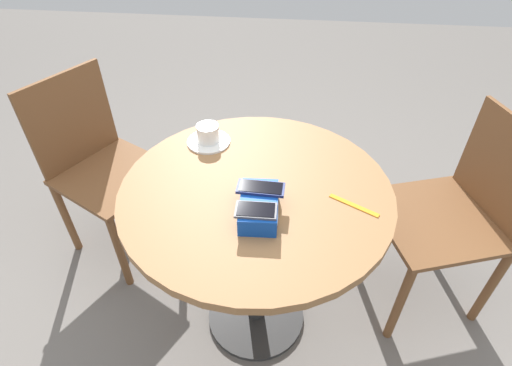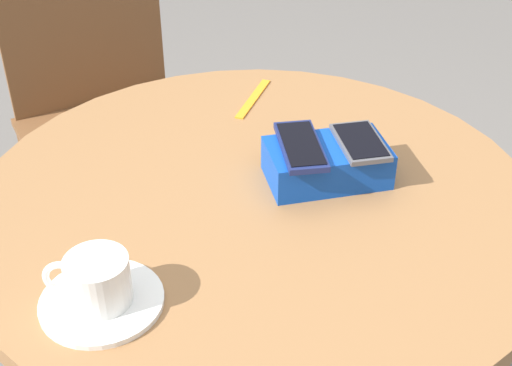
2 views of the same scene
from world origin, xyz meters
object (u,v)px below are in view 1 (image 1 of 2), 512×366
at_px(phone_box, 259,207).
at_px(phone_navy, 261,188).
at_px(coffee_cup, 208,133).
at_px(chair_near_window, 452,215).
at_px(chair_far_side, 102,166).
at_px(phone_gray, 256,210).
at_px(saucer, 209,142).
at_px(round_table, 256,218).
at_px(lanyard_strap, 354,205).

xyz_separation_m(phone_box, phone_navy, (0.04, -0.00, 0.04)).
distance_m(coffee_cup, chair_near_window, 1.02).
bearing_deg(chair_far_side, phone_gray, -126.33).
bearing_deg(saucer, chair_far_side, 73.30).
distance_m(saucer, chair_far_side, 0.65).
bearing_deg(round_table, coffee_cup, 40.23).
distance_m(phone_box, coffee_cup, 0.42).
relative_size(phone_box, coffee_cup, 1.74).
bearing_deg(coffee_cup, lanyard_strap, -119.63).
xyz_separation_m(coffee_cup, chair_far_side, (0.17, 0.56, -0.33)).
height_order(round_table, phone_navy, phone_navy).
bearing_deg(round_table, chair_far_side, 62.02).
relative_size(phone_box, chair_near_window, 0.22).
bearing_deg(phone_box, round_table, 10.43).
bearing_deg(saucer, lanyard_strap, -119.41).
relative_size(phone_box, chair_far_side, 0.22).
bearing_deg(chair_far_side, chair_near_window, -95.93).
height_order(round_table, chair_near_window, chair_near_window).
distance_m(phone_box, saucer, 0.42).
bearing_deg(chair_near_window, round_table, 107.90).
height_order(phone_gray, saucer, phone_gray).
relative_size(coffee_cup, lanyard_strap, 0.68).
bearing_deg(coffee_cup, phone_navy, -144.35).
relative_size(round_table, lanyard_strap, 5.46).
bearing_deg(phone_navy, coffee_cup, 35.65).
bearing_deg(chair_far_side, phone_navy, -121.42).
height_order(round_table, chair_far_side, chair_far_side).
relative_size(phone_gray, chair_near_window, 0.14).
bearing_deg(phone_gray, phone_navy, -2.42).
relative_size(lanyard_strap, chair_near_window, 0.19).
xyz_separation_m(round_table, phone_box, (-0.12, -0.02, 0.17)).
bearing_deg(lanyard_strap, round_table, 80.61).
relative_size(phone_box, phone_gray, 1.63).
bearing_deg(phone_box, chair_near_window, -63.81).
relative_size(phone_gray, saucer, 0.74).
relative_size(round_table, phone_gray, 7.47).
height_order(round_table, lanyard_strap, lanyard_strap).
xyz_separation_m(round_table, chair_near_window, (0.25, -0.76, -0.14)).
xyz_separation_m(round_table, chair_far_side, (0.41, 0.76, -0.15)).
distance_m(phone_gray, saucer, 0.47).
distance_m(round_table, chair_far_side, 0.88).
xyz_separation_m(coffee_cup, chair_near_window, (0.01, -0.97, -0.32)).
xyz_separation_m(phone_gray, chair_far_side, (0.57, 0.78, -0.35)).
xyz_separation_m(round_table, coffee_cup, (0.24, 0.20, 0.18)).
distance_m(saucer, chair_near_window, 1.01).
bearing_deg(phone_navy, saucer, 35.93).
xyz_separation_m(saucer, chair_far_side, (0.17, 0.56, -0.29)).
bearing_deg(saucer, coffee_cup, -14.39).
bearing_deg(lanyard_strap, saucer, 60.59).
bearing_deg(phone_box, coffee_cup, 32.11).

